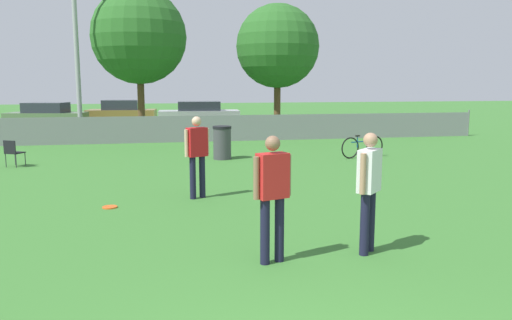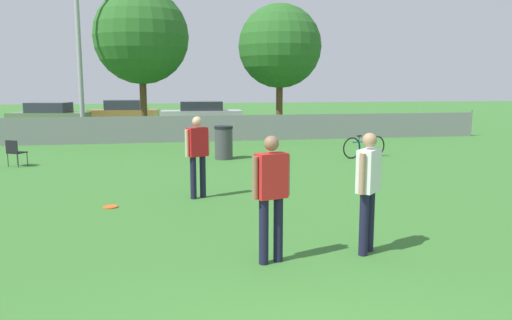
{
  "view_description": "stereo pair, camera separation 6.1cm",
  "coord_description": "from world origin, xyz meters",
  "px_view_note": "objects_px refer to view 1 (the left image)",
  "views": [
    {
      "loc": [
        -1.22,
        -2.91,
        2.42
      ],
      "look_at": [
        0.51,
        5.86,
        1.05
      ],
      "focal_mm": 35.0,
      "sensor_mm": 36.0,
      "label": 1
    },
    {
      "loc": [
        -1.16,
        -2.92,
        2.42
      ],
      "look_at": [
        0.51,
        5.86,
        1.05
      ],
      "focal_mm": 35.0,
      "sensor_mm": 36.0,
      "label": 2
    }
  ],
  "objects_px": {
    "folding_chair_sideline": "(13,151)",
    "trash_bin": "(222,143)",
    "player_defender_red": "(197,151)",
    "tree_near_pole": "(139,37)",
    "parked_car_silver": "(199,114)",
    "tree_far_right": "(278,46)",
    "parked_car_tan": "(122,113)",
    "light_pole": "(75,22)",
    "bicycle_sideline": "(363,147)",
    "player_receiver_white": "(369,184)",
    "frisbee_disc": "(110,207)",
    "player_thrower_red": "(272,190)",
    "parked_car_olive": "(46,116)"
  },
  "relations": [
    {
      "from": "light_pole",
      "to": "bicycle_sideline",
      "type": "height_order",
      "value": "light_pole"
    },
    {
      "from": "trash_bin",
      "to": "parked_car_olive",
      "type": "relative_size",
      "value": 0.25
    },
    {
      "from": "frisbee_disc",
      "to": "parked_car_silver",
      "type": "distance_m",
      "value": 19.28
    },
    {
      "from": "frisbee_disc",
      "to": "folding_chair_sideline",
      "type": "relative_size",
      "value": 0.37
    },
    {
      "from": "light_pole",
      "to": "parked_car_olive",
      "type": "xyz_separation_m",
      "value": [
        -2.46,
        5.23,
        -4.31
      ]
    },
    {
      "from": "tree_far_right",
      "to": "folding_chair_sideline",
      "type": "height_order",
      "value": "tree_far_right"
    },
    {
      "from": "tree_far_right",
      "to": "parked_car_tan",
      "type": "bearing_deg",
      "value": 140.6
    },
    {
      "from": "light_pole",
      "to": "bicycle_sideline",
      "type": "bearing_deg",
      "value": -36.78
    },
    {
      "from": "light_pole",
      "to": "parked_car_tan",
      "type": "xyz_separation_m",
      "value": [
        1.25,
        7.4,
        -4.31
      ]
    },
    {
      "from": "player_defender_red",
      "to": "trash_bin",
      "type": "height_order",
      "value": "player_defender_red"
    },
    {
      "from": "light_pole",
      "to": "trash_bin",
      "type": "distance_m",
      "value": 9.78
    },
    {
      "from": "tree_near_pole",
      "to": "folding_chair_sideline",
      "type": "distance_m",
      "value": 10.16
    },
    {
      "from": "light_pole",
      "to": "player_defender_red",
      "type": "height_order",
      "value": "light_pole"
    },
    {
      "from": "folding_chair_sideline",
      "to": "parked_car_olive",
      "type": "height_order",
      "value": "parked_car_olive"
    },
    {
      "from": "bicycle_sideline",
      "to": "parked_car_olive",
      "type": "height_order",
      "value": "parked_car_olive"
    },
    {
      "from": "parked_car_olive",
      "to": "parked_car_tan",
      "type": "distance_m",
      "value": 4.29
    },
    {
      "from": "player_defender_red",
      "to": "parked_car_tan",
      "type": "bearing_deg",
      "value": 74.26
    },
    {
      "from": "frisbee_disc",
      "to": "folding_chair_sideline",
      "type": "bearing_deg",
      "value": 119.8
    },
    {
      "from": "tree_far_right",
      "to": "player_defender_red",
      "type": "xyz_separation_m",
      "value": [
        -4.94,
        -13.31,
        -3.17
      ]
    },
    {
      "from": "frisbee_disc",
      "to": "tree_far_right",
      "type": "bearing_deg",
      "value": 64.08
    },
    {
      "from": "parked_car_silver",
      "to": "tree_far_right",
      "type": "bearing_deg",
      "value": -53.71
    },
    {
      "from": "tree_near_pole",
      "to": "player_receiver_white",
      "type": "height_order",
      "value": "tree_near_pole"
    },
    {
      "from": "trash_bin",
      "to": "parked_car_silver",
      "type": "distance_m",
      "value": 13.04
    },
    {
      "from": "bicycle_sideline",
      "to": "player_thrower_red",
      "type": "bearing_deg",
      "value": -136.28
    },
    {
      "from": "tree_far_right",
      "to": "bicycle_sideline",
      "type": "height_order",
      "value": "tree_far_right"
    },
    {
      "from": "light_pole",
      "to": "player_defender_red",
      "type": "xyz_separation_m",
      "value": [
        4.11,
        -12.32,
        -3.99
      ]
    },
    {
      "from": "trash_bin",
      "to": "player_thrower_red",
      "type": "bearing_deg",
      "value": -93.22
    },
    {
      "from": "player_receiver_white",
      "to": "player_thrower_red",
      "type": "relative_size",
      "value": 1.0
    },
    {
      "from": "folding_chair_sideline",
      "to": "parked_car_tan",
      "type": "relative_size",
      "value": 0.2
    },
    {
      "from": "player_thrower_red",
      "to": "player_defender_red",
      "type": "bearing_deg",
      "value": 81.87
    },
    {
      "from": "folding_chair_sideline",
      "to": "parked_car_tan",
      "type": "height_order",
      "value": "parked_car_tan"
    },
    {
      "from": "player_receiver_white",
      "to": "parked_car_tan",
      "type": "xyz_separation_m",
      "value": [
        -4.98,
        23.68,
        -0.32
      ]
    },
    {
      "from": "light_pole",
      "to": "folding_chair_sideline",
      "type": "distance_m",
      "value": 8.58
    },
    {
      "from": "tree_near_pole",
      "to": "tree_far_right",
      "type": "xyz_separation_m",
      "value": [
        6.48,
        -0.43,
        -0.38
      ]
    },
    {
      "from": "parked_car_silver",
      "to": "parked_car_olive",
      "type": "bearing_deg",
      "value": -170.45
    },
    {
      "from": "player_thrower_red",
      "to": "parked_car_tan",
      "type": "height_order",
      "value": "player_thrower_red"
    },
    {
      "from": "player_receiver_white",
      "to": "player_thrower_red",
      "type": "xyz_separation_m",
      "value": [
        -1.43,
        -0.12,
        0.0
      ]
    },
    {
      "from": "tree_far_right",
      "to": "bicycle_sideline",
      "type": "bearing_deg",
      "value": -84.01
    },
    {
      "from": "player_thrower_red",
      "to": "parked_car_silver",
      "type": "distance_m",
      "value": 22.58
    },
    {
      "from": "player_defender_red",
      "to": "frisbee_disc",
      "type": "bearing_deg",
      "value": 171.81
    },
    {
      "from": "player_defender_red",
      "to": "tree_near_pole",
      "type": "bearing_deg",
      "value": 72.4
    },
    {
      "from": "tree_far_right",
      "to": "parked_car_silver",
      "type": "xyz_separation_m",
      "value": [
        -3.38,
        5.16,
        -3.5
      ]
    },
    {
      "from": "player_receiver_white",
      "to": "frisbee_disc",
      "type": "bearing_deg",
      "value": 92.83
    },
    {
      "from": "player_defender_red",
      "to": "trash_bin",
      "type": "xyz_separation_m",
      "value": [
        1.22,
        5.44,
        -0.48
      ]
    },
    {
      "from": "folding_chair_sideline",
      "to": "trash_bin",
      "type": "xyz_separation_m",
      "value": [
        6.2,
        0.34,
        0.08
      ]
    },
    {
      "from": "trash_bin",
      "to": "folding_chair_sideline",
      "type": "bearing_deg",
      "value": -176.84
    },
    {
      "from": "bicycle_sideline",
      "to": "parked_car_tan",
      "type": "relative_size",
      "value": 0.41
    },
    {
      "from": "player_receiver_white",
      "to": "folding_chair_sideline",
      "type": "bearing_deg",
      "value": 82.55
    },
    {
      "from": "frisbee_disc",
      "to": "folding_chair_sideline",
      "type": "xyz_separation_m",
      "value": [
        -3.21,
        5.6,
        0.45
      ]
    },
    {
      "from": "player_thrower_red",
      "to": "parked_car_olive",
      "type": "xyz_separation_m",
      "value": [
        -7.25,
        21.63,
        -0.31
      ]
    }
  ]
}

